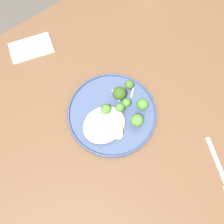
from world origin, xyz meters
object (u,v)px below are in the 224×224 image
(seared_scallop_right_edge, at_px, (91,129))
(dinner_fork, at_px, (220,169))
(broccoli_floret_center_pile, at_px, (120,108))
(broccoli_floret_near_rim, at_px, (129,85))
(seared_scallop_tiny_bay, at_px, (91,117))
(broccoli_floret_front_edge, at_px, (137,120))
(seared_scallop_on_noodles, at_px, (103,135))
(broccoli_floret_tall_stalk, at_px, (126,103))
(seared_scallop_half_hidden, at_px, (119,134))
(dinner_plate, at_px, (112,113))
(broccoli_floret_split_head, at_px, (106,109))
(seared_scallop_large_seared, at_px, (105,128))
(folded_napkin, at_px, (31,48))
(broccoli_floret_small_sprig, at_px, (119,94))
(seared_scallop_tilted_round, at_px, (101,119))
(broccoli_floret_rear_charred, at_px, (143,104))

(seared_scallop_right_edge, bearing_deg, dinner_fork, 125.39)
(broccoli_floret_center_pile, distance_m, broccoli_floret_near_rim, 0.09)
(seared_scallop_tiny_bay, xyz_separation_m, broccoli_floret_front_edge, (-0.10, 0.10, 0.02))
(seared_scallop_on_noodles, xyz_separation_m, seared_scallop_right_edge, (0.02, -0.04, 0.00))
(broccoli_floret_tall_stalk, xyz_separation_m, dinner_fork, (-0.10, 0.33, -0.04))
(seared_scallop_half_hidden, xyz_separation_m, seared_scallop_tiny_bay, (0.04, -0.10, -0.00))
(seared_scallop_half_hidden, relative_size, seared_scallop_tiny_bay, 1.07)
(broccoli_floret_front_edge, height_order, broccoli_floret_center_pile, broccoli_floret_front_edge)
(dinner_plate, height_order, broccoli_floret_near_rim, broccoli_floret_near_rim)
(seared_scallop_on_noodles, height_order, broccoli_floret_split_head, broccoli_floret_split_head)
(seared_scallop_half_hidden, height_order, broccoli_floret_near_rim, broccoli_floret_near_rim)
(seared_scallop_large_seared, height_order, folded_napkin, seared_scallop_large_seared)
(broccoli_floret_tall_stalk, relative_size, dinner_fork, 0.29)
(dinner_plate, relative_size, broccoli_floret_small_sprig, 4.42)
(dinner_plate, xyz_separation_m, seared_scallop_on_noodles, (0.07, 0.04, 0.01))
(seared_scallop_large_seared, bearing_deg, folded_napkin, -86.12)
(seared_scallop_half_hidden, distance_m, broccoli_floret_center_pile, 0.08)
(broccoli_floret_small_sprig, bearing_deg, broccoli_floret_center_pile, 54.52)
(seared_scallop_tilted_round, xyz_separation_m, broccoli_floret_tall_stalk, (-0.09, 0.01, 0.02))
(seared_scallop_on_noodles, xyz_separation_m, broccoli_floret_front_edge, (-0.11, 0.03, 0.02))
(broccoli_floret_front_edge, relative_size, broccoli_floret_center_pile, 1.03)
(seared_scallop_large_seared, height_order, broccoli_floret_rear_charred, broccoli_floret_rear_charred)
(broccoli_floret_split_head, distance_m, broccoli_floret_tall_stalk, 0.07)
(broccoli_floret_split_head, bearing_deg, dinner_plate, 137.93)
(seared_scallop_half_hidden, xyz_separation_m, broccoli_floret_small_sprig, (-0.08, -0.10, 0.03))
(broccoli_floret_front_edge, distance_m, broccoli_floret_rear_charred, 0.06)
(seared_scallop_half_hidden, bearing_deg, broccoli_floret_front_edge, 177.18)
(broccoli_floret_rear_charred, bearing_deg, broccoli_floret_split_head, -30.25)
(broccoli_floret_tall_stalk, bearing_deg, broccoli_floret_near_rim, -137.06)
(seared_scallop_on_noodles, distance_m, broccoli_floret_front_edge, 0.11)
(broccoli_floret_front_edge, relative_size, folded_napkin, 0.36)
(seared_scallop_right_edge, relative_size, broccoli_floret_tall_stalk, 0.61)
(broccoli_floret_front_edge, bearing_deg, dinner_plate, -62.73)
(broccoli_floret_front_edge, bearing_deg, broccoli_floret_split_head, -59.03)
(broccoli_floret_front_edge, bearing_deg, broccoli_floret_near_rim, -118.03)
(dinner_plate, relative_size, broccoli_floret_split_head, 6.11)
(dinner_fork, bearing_deg, broccoli_floret_front_edge, -66.97)
(broccoli_floret_split_head, distance_m, dinner_fork, 0.39)
(broccoli_floret_center_pile, relative_size, broccoli_floret_tall_stalk, 1.02)
(broccoli_floret_center_pile, bearing_deg, broccoli_floret_near_rim, -148.06)
(broccoli_floret_small_sprig, bearing_deg, broccoli_floret_rear_charred, 117.56)
(dinner_plate, relative_size, broccoli_floret_near_rim, 6.42)
(broccoli_floret_small_sprig, bearing_deg, broccoli_floret_near_rim, -168.29)
(seared_scallop_right_edge, distance_m, folded_napkin, 0.39)
(broccoli_floret_tall_stalk, bearing_deg, seared_scallop_large_seared, 11.73)
(broccoli_floret_front_edge, bearing_deg, broccoli_floret_center_pile, -75.29)
(broccoli_floret_split_head, distance_m, broccoli_floret_rear_charred, 0.12)
(folded_napkin, bearing_deg, broccoli_floret_center_pile, 104.18)
(seared_scallop_half_hidden, xyz_separation_m, broccoli_floret_near_rim, (-0.13, -0.11, 0.02))
(seared_scallop_half_hidden, relative_size, broccoli_floret_near_rim, 0.65)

